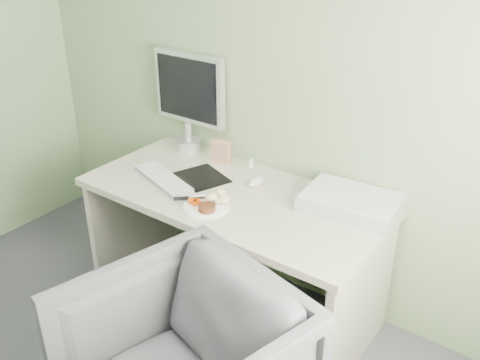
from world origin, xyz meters
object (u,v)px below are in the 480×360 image
Objects in this scene: desk at (232,223)px; plate at (206,206)px; scanner at (351,203)px; monitor at (189,96)px.

plate reaches higher than desk.
plate is 0.71m from scanner.
scanner reaches higher than plate.
plate is 0.81m from monitor.
plate is (-0.01, -0.20, 0.19)m from desk.
monitor is at bearing 150.11° from desk.
monitor is (-0.55, 0.32, 0.52)m from desk.
scanner is (0.57, 0.21, 0.22)m from desk.
monitor reaches higher than plate.
plate is at bearing -93.87° from desk.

